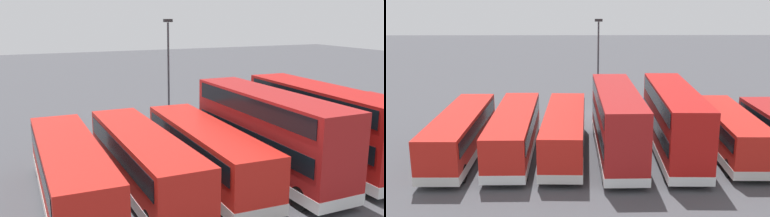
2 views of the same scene
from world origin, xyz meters
TOP-DOWN VIEW (x-y plane):
  - ground_plane at (0.00, 0.00)m, footprint 140.00×140.00m
  - bus_single_deck_second at (-7.37, 10.69)m, footprint 2.80×10.38m
  - bus_double_decker_third at (-3.57, 10.70)m, footprint 2.86×11.83m
  - bus_double_decker_fourth at (0.23, 10.94)m, footprint 2.78×11.68m
  - bus_single_deck_fifth at (3.68, 10.47)m, footprint 2.92×11.57m
  - bus_single_deck_sixth at (7.07, 10.42)m, footprint 2.65×11.76m
  - bus_single_deck_seventh at (10.60, 10.70)m, footprint 2.71×11.63m
  - car_hatchback_silver at (-4.47, -0.00)m, footprint 1.94×4.53m
  - lamp_post_tall at (0.78, -2.56)m, footprint 0.70×0.30m

SIDE VIEW (x-z plane):
  - ground_plane at x=0.00m, z-range 0.00..0.00m
  - car_hatchback_silver at x=-4.47m, z-range -0.01..1.42m
  - bus_single_deck_second at x=-7.37m, z-range 0.14..3.09m
  - bus_single_deck_fifth at x=3.68m, z-range 0.15..3.10m
  - bus_single_deck_seventh at x=10.60m, z-range 0.15..3.10m
  - bus_single_deck_sixth at x=7.07m, z-range 0.15..3.10m
  - bus_double_decker_fourth at x=0.23m, z-range 0.17..4.72m
  - bus_double_decker_third at x=-3.57m, z-range 0.17..4.72m
  - lamp_post_tall at x=0.78m, z-range 0.68..8.89m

